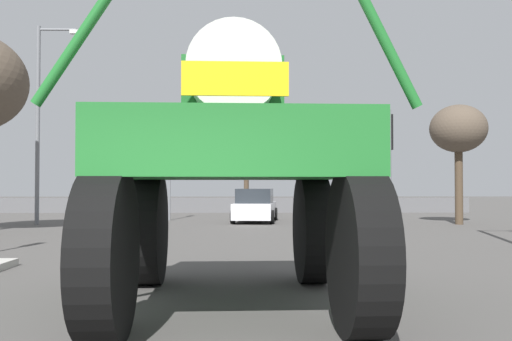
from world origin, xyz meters
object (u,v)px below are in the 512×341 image
(traffic_signal_far_right, at_px, (119,168))
(bare_tree_right, at_px, (458,130))
(traffic_signal_near_right, at_px, (387,150))
(traffic_signal_far_left, at_px, (170,159))
(bare_tree_far_center, at_px, (246,130))
(oversize_sprayer, at_px, (233,166))
(streetlight_far_left, at_px, (41,114))
(sedan_ahead, at_px, (255,206))

(traffic_signal_far_right, bearing_deg, bare_tree_right, -11.90)
(traffic_signal_far_right, bearing_deg, traffic_signal_near_right, -56.44)
(traffic_signal_far_right, bearing_deg, traffic_signal_far_left, -0.21)
(traffic_signal_near_right, xyz_separation_m, traffic_signal_far_right, (-9.40, 14.17, -0.01))
(bare_tree_far_center, bearing_deg, traffic_signal_near_right, -83.01)
(traffic_signal_near_right, distance_m, bare_tree_far_center, 27.03)
(traffic_signal_far_right, height_order, bare_tree_far_center, bare_tree_far_center)
(traffic_signal_far_left, height_order, traffic_signal_far_right, traffic_signal_far_left)
(traffic_signal_near_right, height_order, traffic_signal_far_right, traffic_signal_near_right)
(oversize_sprayer, bearing_deg, traffic_signal_near_right, -35.38)
(streetlight_far_left, relative_size, bare_tree_right, 1.66)
(traffic_signal_far_left, height_order, bare_tree_right, bare_tree_right)
(oversize_sprayer, relative_size, sedan_ahead, 1.31)
(bare_tree_far_center, bearing_deg, sedan_ahead, -88.51)
(oversize_sprayer, distance_m, bare_tree_far_center, 32.22)
(sedan_ahead, relative_size, traffic_signal_far_right, 1.23)
(bare_tree_right, bearing_deg, traffic_signal_near_right, -117.96)
(oversize_sprayer, bearing_deg, traffic_signal_far_right, 14.78)
(bare_tree_far_center, bearing_deg, oversize_sprayer, -90.49)
(oversize_sprayer, height_order, traffic_signal_far_right, oversize_sprayer)
(oversize_sprayer, xyz_separation_m, streetlight_far_left, (-8.58, 16.58, 2.76))
(traffic_signal_far_right, xyz_separation_m, streetlight_far_left, (-2.72, -2.95, 2.20))
(streetlight_far_left, relative_size, bare_tree_far_center, 1.19)
(traffic_signal_near_right, xyz_separation_m, traffic_signal_far_left, (-6.98, 14.16, 0.41))
(streetlight_far_left, bearing_deg, bare_tree_right, -0.83)
(sedan_ahead, xyz_separation_m, bare_tree_right, (8.72, -1.80, 3.33))
(traffic_signal_near_right, bearing_deg, traffic_signal_far_left, 116.24)
(traffic_signal_near_right, height_order, traffic_signal_far_left, traffic_signal_far_left)
(traffic_signal_near_right, height_order, streetlight_far_left, streetlight_far_left)
(oversize_sprayer, height_order, traffic_signal_near_right, oversize_sprayer)
(sedan_ahead, height_order, streetlight_far_left, streetlight_far_left)
(traffic_signal_near_right, distance_m, traffic_signal_far_right, 17.00)
(sedan_ahead, relative_size, bare_tree_far_center, 0.60)
(oversize_sprayer, bearing_deg, traffic_signal_far_left, 8.06)
(traffic_signal_far_left, height_order, bare_tree_far_center, bare_tree_far_center)
(oversize_sprayer, distance_m, traffic_signal_far_right, 20.40)
(traffic_signal_near_right, bearing_deg, streetlight_far_left, 137.20)
(traffic_signal_far_right, height_order, bare_tree_right, bare_tree_right)
(oversize_sprayer, xyz_separation_m, sedan_ahead, (0.63, 18.12, -1.25))
(bare_tree_right, bearing_deg, streetlight_far_left, 179.17)
(sedan_ahead, relative_size, traffic_signal_far_left, 1.06)
(bare_tree_right, height_order, bare_tree_far_center, bare_tree_far_center)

